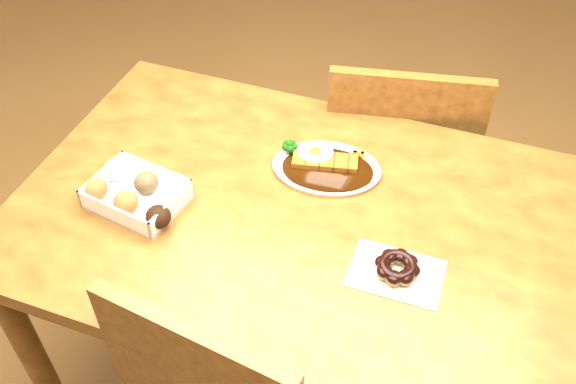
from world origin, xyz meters
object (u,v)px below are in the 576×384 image
(table, at_px, (292,241))
(katsu_curry_plate, at_px, (325,165))
(chair_far, at_px, (395,162))
(pon_de_ring, at_px, (397,268))
(donut_box, at_px, (134,193))

(table, distance_m, katsu_curry_plate, 0.19)
(chair_far, height_order, pon_de_ring, chair_far)
(table, distance_m, chair_far, 0.58)
(chair_far, xyz_separation_m, donut_box, (-0.46, -0.63, 0.30))
(donut_box, height_order, pon_de_ring, donut_box)
(katsu_curry_plate, bearing_deg, donut_box, -145.51)
(table, relative_size, donut_box, 5.36)
(chair_far, relative_size, pon_de_ring, 4.77)
(katsu_curry_plate, xyz_separation_m, pon_de_ring, (0.23, -0.24, 0.01))
(donut_box, bearing_deg, katsu_curry_plate, 34.49)
(pon_de_ring, bearing_deg, donut_box, -179.73)
(katsu_curry_plate, height_order, donut_box, donut_box)
(pon_de_ring, bearing_deg, katsu_curry_plate, 133.03)
(chair_far, distance_m, donut_box, 0.84)
(chair_far, bearing_deg, pon_de_ring, 89.01)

